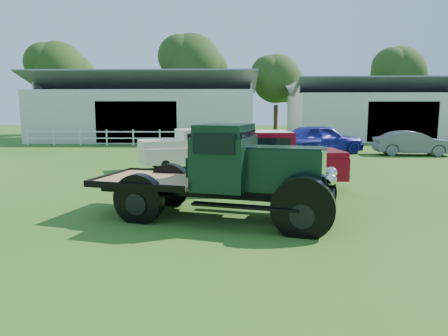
# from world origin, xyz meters

# --- Properties ---
(ground) EXTENTS (120.00, 120.00, 0.00)m
(ground) POSITION_xyz_m (0.00, 0.00, 0.00)
(ground) COLOR #2D5A17
(shed_left) EXTENTS (18.80, 10.20, 5.60)m
(shed_left) POSITION_xyz_m (-7.00, 26.00, 2.80)
(shed_left) COLOR beige
(shed_left) RESTS_ON ground
(shed_right) EXTENTS (16.80, 9.20, 5.20)m
(shed_right) POSITION_xyz_m (14.00, 27.00, 2.60)
(shed_right) COLOR beige
(shed_right) RESTS_ON ground
(fence_rail) EXTENTS (14.20, 0.16, 1.20)m
(fence_rail) POSITION_xyz_m (-8.00, 20.00, 0.60)
(fence_rail) COLOR white
(fence_rail) RESTS_ON ground
(tree_a) EXTENTS (6.30, 6.30, 10.50)m
(tree_a) POSITION_xyz_m (-18.00, 33.00, 5.25)
(tree_a) COLOR #2C4D16
(tree_a) RESTS_ON ground
(tree_b) EXTENTS (6.90, 6.90, 11.50)m
(tree_b) POSITION_xyz_m (-4.00, 34.00, 5.75)
(tree_b) COLOR #2C4D16
(tree_b) RESTS_ON ground
(tree_c) EXTENTS (5.40, 5.40, 9.00)m
(tree_c) POSITION_xyz_m (5.00, 33.00, 4.50)
(tree_c) COLOR #2C4D16
(tree_c) RESTS_ON ground
(tree_d) EXTENTS (6.00, 6.00, 10.00)m
(tree_d) POSITION_xyz_m (18.00, 34.00, 5.00)
(tree_d) COLOR #2C4D16
(tree_d) RESTS_ON ground
(vintage_flatbed) EXTENTS (6.22, 3.73, 2.31)m
(vintage_flatbed) POSITION_xyz_m (0.14, -0.13, 1.15)
(vintage_flatbed) COLOR black
(vintage_flatbed) RESTS_ON ground
(red_pickup) EXTENTS (5.51, 2.46, 1.96)m
(red_pickup) POSITION_xyz_m (1.52, 3.70, 0.98)
(red_pickup) COLOR maroon
(red_pickup) RESTS_ON ground
(white_pickup) EXTENTS (5.12, 3.55, 1.75)m
(white_pickup) POSITION_xyz_m (-1.42, 8.16, 0.88)
(white_pickup) COLOR #F6E6CB
(white_pickup) RESTS_ON ground
(misc_car_blue) EXTENTS (5.64, 3.77, 1.78)m
(misc_car_blue) POSITION_xyz_m (5.76, 14.50, 0.89)
(misc_car_blue) COLOR navy
(misc_car_blue) RESTS_ON ground
(misc_car_grey) EXTENTS (4.41, 1.94, 1.41)m
(misc_car_grey) POSITION_xyz_m (10.98, 13.87, 0.70)
(misc_car_grey) COLOR #5B5B5B
(misc_car_grey) RESTS_ON ground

